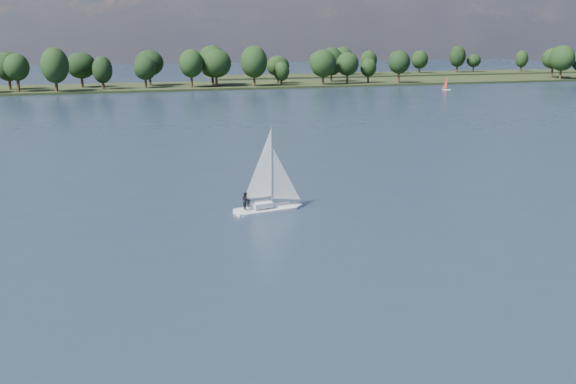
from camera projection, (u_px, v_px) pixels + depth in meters
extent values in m
plane|color=#233342|center=(136.00, 131.00, 123.92)|extent=(700.00, 700.00, 0.00)
cube|color=black|center=(102.00, 89.00, 226.88)|extent=(660.00, 40.00, 1.50)
cube|color=black|center=(427.00, 74.00, 321.79)|extent=(220.00, 30.00, 1.40)
cube|color=silver|center=(267.00, 211.00, 66.14)|extent=(7.11, 2.95, 0.81)
cube|color=silver|center=(266.00, 204.00, 65.96)|extent=(2.19, 1.51, 0.51)
cylinder|color=silver|center=(266.00, 167.00, 65.07)|extent=(0.12, 0.12, 8.12)
imported|color=black|center=(248.00, 199.00, 65.50)|extent=(0.46, 0.66, 1.75)
imported|color=black|center=(246.00, 201.00, 64.72)|extent=(0.79, 0.94, 1.75)
cube|color=silver|center=(446.00, 90.00, 223.25)|extent=(3.04, 2.40, 0.46)
cylinder|color=silver|center=(447.00, 83.00, 222.71)|extent=(0.08, 0.08, 4.09)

